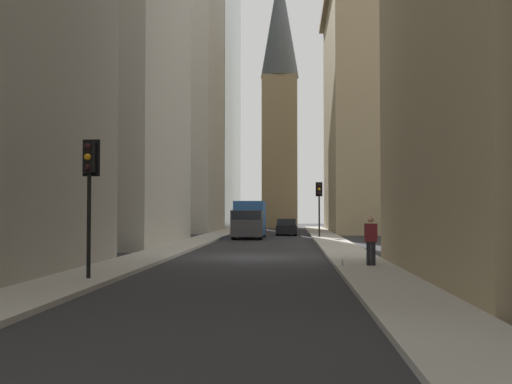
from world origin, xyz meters
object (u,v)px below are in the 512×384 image
at_px(sedan_black, 287,227).
at_px(pedestrian, 371,239).
at_px(discarded_bottle, 342,263).
at_px(delivery_truck, 249,219).
at_px(traffic_light_midblock, 319,196).
at_px(traffic_light_foreground, 89,176).

height_order(sedan_black, pedestrian, pedestrian).
relative_size(pedestrian, discarded_bottle, 6.56).
bearing_deg(delivery_truck, traffic_light_midblock, -85.09).
relative_size(delivery_truck, discarded_bottle, 23.93).
bearing_deg(discarded_bottle, traffic_light_foreground, 118.53).
height_order(delivery_truck, discarded_bottle, delivery_truck).
distance_m(traffic_light_foreground, discarded_bottle, 9.31).
relative_size(traffic_light_foreground, traffic_light_midblock, 0.98).
bearing_deg(discarded_bottle, delivery_truck, 12.35).
distance_m(delivery_truck, sedan_black, 6.62).
xyz_separation_m(delivery_truck, traffic_light_foreground, (-27.23, 2.73, 1.69)).
bearing_deg(traffic_light_foreground, traffic_light_midblock, -16.28).
height_order(delivery_truck, sedan_black, delivery_truck).
distance_m(delivery_truck, traffic_light_foreground, 27.42).
relative_size(traffic_light_foreground, discarded_bottle, 15.18).
bearing_deg(traffic_light_foreground, delivery_truck, -5.73).
relative_size(delivery_truck, traffic_light_foreground, 1.58).
bearing_deg(sedan_black, traffic_light_foreground, 170.54).
bearing_deg(traffic_light_midblock, sedan_black, 24.98).
bearing_deg(sedan_black, traffic_light_midblock, -155.02).
bearing_deg(traffic_light_foreground, discarded_bottle, -61.47).
distance_m(sedan_black, traffic_light_midblock, 6.57).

